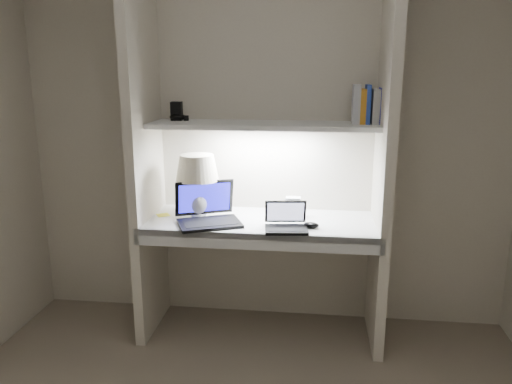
# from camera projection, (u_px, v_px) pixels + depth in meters

# --- Properties ---
(back_wall) EXTENTS (3.20, 0.01, 2.50)m
(back_wall) POSITION_uv_depth(u_px,v_px,m) (266.00, 137.00, 3.27)
(back_wall) COLOR beige
(back_wall) RESTS_ON floor
(alcove_panel_left) EXTENTS (0.06, 0.55, 2.50)m
(alcove_panel_left) POSITION_uv_depth(u_px,v_px,m) (144.00, 141.00, 3.09)
(alcove_panel_left) COLOR beige
(alcove_panel_left) RESTS_ON floor
(alcove_panel_right) EXTENTS (0.06, 0.55, 2.50)m
(alcove_panel_right) POSITION_uv_depth(u_px,v_px,m) (385.00, 146.00, 2.92)
(alcove_panel_right) COLOR beige
(alcove_panel_right) RESTS_ON floor
(desk) EXTENTS (1.40, 0.55, 0.04)m
(desk) POSITION_uv_depth(u_px,v_px,m) (261.00, 223.00, 3.12)
(desk) COLOR white
(desk) RESTS_ON alcove_panel_left
(desk_apron) EXTENTS (1.46, 0.03, 0.10)m
(desk_apron) POSITION_uv_depth(u_px,v_px,m) (256.00, 241.00, 2.88)
(desk_apron) COLOR silver
(desk_apron) RESTS_ON desk
(shelf) EXTENTS (1.40, 0.36, 0.03)m
(shelf) POSITION_uv_depth(u_px,v_px,m) (263.00, 125.00, 3.07)
(shelf) COLOR silver
(shelf) RESTS_ON back_wall
(strip_light) EXTENTS (0.60, 0.04, 0.02)m
(strip_light) POSITION_uv_depth(u_px,v_px,m) (263.00, 129.00, 3.08)
(strip_light) COLOR white
(strip_light) RESTS_ON shelf
(table_lamp) EXTENTS (0.27, 0.27, 0.40)m
(table_lamp) POSITION_uv_depth(u_px,v_px,m) (197.00, 175.00, 3.13)
(table_lamp) COLOR white
(table_lamp) RESTS_ON desk
(laptop_main) EXTENTS (0.46, 0.44, 0.25)m
(laptop_main) POSITION_uv_depth(u_px,v_px,m) (208.00, 213.00, 3.06)
(laptop_main) COLOR black
(laptop_main) RESTS_ON desk
(laptop_netbook) EXTENTS (0.27, 0.24, 0.16)m
(laptop_netbook) POSITION_uv_depth(u_px,v_px,m) (286.00, 223.00, 2.93)
(laptop_netbook) COLOR black
(laptop_netbook) RESTS_ON desk
(speaker) EXTENTS (0.09, 0.07, 0.13)m
(speaker) POSITION_uv_depth(u_px,v_px,m) (293.00, 207.00, 3.16)
(speaker) COLOR silver
(speaker) RESTS_ON desk
(mouse) EXTENTS (0.11, 0.08, 0.03)m
(mouse) POSITION_uv_depth(u_px,v_px,m) (311.00, 225.00, 2.96)
(mouse) COLOR black
(mouse) RESTS_ON desk
(cable_coil) EXTENTS (0.11, 0.11, 0.01)m
(cable_coil) POSITION_uv_depth(u_px,v_px,m) (286.00, 217.00, 3.17)
(cable_coil) COLOR black
(cable_coil) RESTS_ON desk
(sticky_note) EXTENTS (0.11, 0.11, 0.00)m
(sticky_note) POSITION_uv_depth(u_px,v_px,m) (163.00, 215.00, 3.22)
(sticky_note) COLOR yellow
(sticky_note) RESTS_ON desk
(book_row) EXTENTS (0.22, 0.15, 0.23)m
(book_row) POSITION_uv_depth(u_px,v_px,m) (370.00, 105.00, 3.00)
(book_row) COLOR silver
(book_row) RESTS_ON shelf
(shelf_box) EXTENTS (0.07, 0.05, 0.12)m
(shelf_box) POSITION_uv_depth(u_px,v_px,m) (177.00, 111.00, 3.18)
(shelf_box) COLOR black
(shelf_box) RESTS_ON shelf
(shelf_gadget) EXTENTS (0.12, 0.10, 0.04)m
(shelf_gadget) POSITION_uv_depth(u_px,v_px,m) (178.00, 117.00, 3.19)
(shelf_gadget) COLOR black
(shelf_gadget) RESTS_ON shelf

